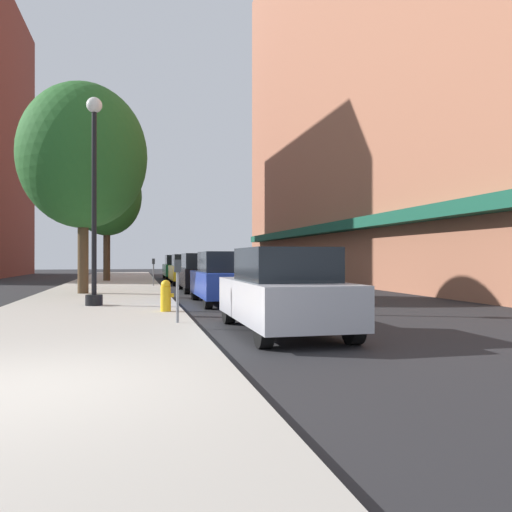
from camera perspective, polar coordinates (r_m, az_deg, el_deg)
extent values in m
plane|color=#232326|center=(23.90, -6.45, -3.72)|extent=(90.00, 90.00, 0.00)
cube|color=#A8A399|center=(24.75, -15.98, -3.45)|extent=(4.80, 50.00, 0.12)
cube|color=#9E6047|center=(32.97, 13.28, 20.04)|extent=(6.00, 40.00, 25.74)
cube|color=#144C38|center=(29.64, 7.48, 2.96)|extent=(0.90, 34.00, 0.50)
cylinder|color=black|center=(15.33, -17.48, -4.67)|extent=(0.48, 0.48, 0.30)
cylinder|color=black|center=(15.36, -17.47, 5.61)|extent=(0.14, 0.14, 5.20)
sphere|color=silver|center=(15.88, -17.46, 15.64)|extent=(0.44, 0.44, 0.44)
cylinder|color=gold|center=(13.19, -9.96, -4.71)|extent=(0.26, 0.26, 0.62)
sphere|color=gold|center=(13.16, -9.96, -3.15)|extent=(0.24, 0.24, 0.24)
cylinder|color=gold|center=(13.19, -9.35, -4.32)|extent=(0.12, 0.10, 0.10)
cylinder|color=slate|center=(25.39, -11.28, -2.05)|extent=(0.06, 0.06, 1.05)
cube|color=#33383D|center=(25.37, -11.27, -0.57)|extent=(0.14, 0.09, 0.26)
cylinder|color=slate|center=(10.85, -8.68, -4.54)|extent=(0.06, 0.06, 1.05)
cube|color=#33383D|center=(10.82, -8.67, -1.08)|extent=(0.14, 0.09, 0.26)
cylinder|color=#422D1E|center=(31.75, -16.18, 0.52)|extent=(0.40, 0.40, 3.48)
ellipsoid|color=#235B23|center=(31.95, -16.17, 6.38)|extent=(4.07, 4.07, 4.68)
cylinder|color=#4C3823|center=(20.63, -18.58, 0.84)|extent=(0.40, 0.40, 3.43)
ellipsoid|color=#235B23|center=(20.98, -18.57, 10.47)|extent=(4.79, 4.79, 5.50)
cylinder|color=black|center=(11.52, -3.04, -5.91)|extent=(0.22, 0.64, 0.64)
cylinder|color=black|center=(11.90, 4.42, -5.73)|extent=(0.22, 0.64, 0.64)
cylinder|color=black|center=(8.41, 0.85, -8.03)|extent=(0.22, 0.64, 0.64)
cylinder|color=black|center=(8.92, 10.71, -7.59)|extent=(0.22, 0.64, 0.64)
cube|color=#B2B2BA|center=(10.12, 2.94, -4.89)|extent=(1.80, 4.30, 0.76)
cube|color=black|center=(9.94, 3.18, -0.93)|extent=(1.56, 2.20, 0.64)
cylinder|color=black|center=(18.00, -6.73, -3.85)|extent=(0.22, 0.64, 0.64)
cylinder|color=black|center=(18.24, -1.85, -3.81)|extent=(0.22, 0.64, 0.64)
cylinder|color=black|center=(14.83, -5.34, -4.64)|extent=(0.22, 0.64, 0.64)
cylinder|color=black|center=(15.12, 0.55, -4.55)|extent=(0.22, 0.64, 0.64)
cube|color=#1E389E|center=(16.51, -3.41, -3.07)|extent=(1.80, 4.30, 0.76)
cube|color=black|center=(16.34, -3.32, -0.65)|extent=(1.56, 2.20, 0.64)
cylinder|color=black|center=(24.16, -8.39, -2.92)|extent=(0.22, 0.64, 0.64)
cylinder|color=black|center=(24.34, -4.73, -2.90)|extent=(0.22, 0.64, 0.64)
cylinder|color=black|center=(20.97, -7.66, -3.33)|extent=(0.22, 0.64, 0.64)
cylinder|color=black|center=(21.18, -3.45, -3.30)|extent=(0.22, 0.64, 0.64)
cube|color=black|center=(22.63, -6.08, -2.29)|extent=(1.80, 4.30, 0.76)
cube|color=black|center=(22.47, -6.03, -0.52)|extent=(1.56, 2.20, 0.64)
cylinder|color=black|center=(30.42, -9.39, -2.36)|extent=(0.22, 0.64, 0.64)
cylinder|color=black|center=(30.56, -6.46, -2.35)|extent=(0.22, 0.64, 0.64)
cylinder|color=black|center=(27.23, -8.94, -2.61)|extent=(0.22, 0.64, 0.64)
cylinder|color=black|center=(27.39, -5.68, -2.60)|extent=(0.22, 0.64, 0.64)
cube|color=gold|center=(28.88, -7.63, -1.84)|extent=(1.80, 4.30, 0.76)
cube|color=black|center=(28.72, -7.60, -0.45)|extent=(1.56, 2.20, 0.64)
cylinder|color=black|center=(37.34, -10.10, -1.96)|extent=(0.22, 0.64, 0.64)
cylinder|color=black|center=(37.46, -7.71, -1.95)|extent=(0.22, 0.64, 0.64)
cylinder|color=black|center=(34.15, -9.80, -2.12)|extent=(0.22, 0.64, 0.64)
cylinder|color=black|center=(34.28, -7.20, -2.12)|extent=(0.22, 0.64, 0.64)
cube|color=#196638|center=(35.79, -8.71, -1.52)|extent=(1.80, 4.30, 0.76)
cube|color=black|center=(35.63, -8.69, -0.40)|extent=(1.56, 2.20, 0.64)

